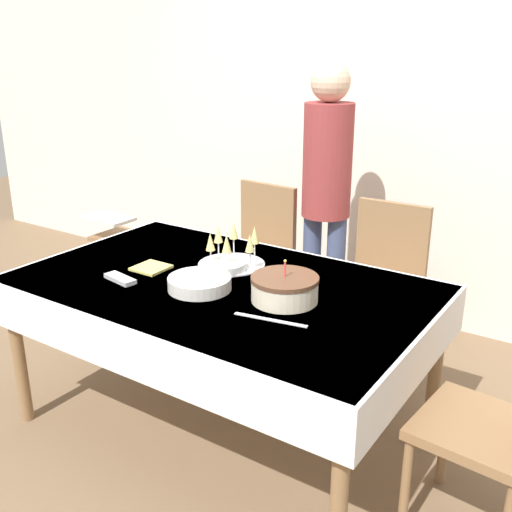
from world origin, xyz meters
name	(u,v)px	position (x,y,z in m)	size (l,w,h in m)	color
ground_plane	(224,426)	(0.00, 0.00, 0.00)	(12.00, 12.00, 0.00)	brown
wall_back	(380,111)	(0.00, 1.69, 1.35)	(8.00, 0.05, 2.70)	silver
dining_table	(222,303)	(0.00, 0.00, 0.65)	(1.84, 1.13, 0.75)	white
dining_chair_far_left	(257,257)	(-0.40, 0.89, 0.53)	(0.45, 0.45, 0.96)	olive
dining_chair_far_right	(382,285)	(0.41, 0.89, 0.53)	(0.42, 0.42, 0.96)	olive
dining_chair_right_end	(506,417)	(1.24, -0.01, 0.53)	(0.46, 0.46, 0.96)	olive
birthday_cake	(285,289)	(0.34, -0.01, 0.81)	(0.28, 0.28, 0.18)	beige
champagne_tray	(232,249)	(-0.09, 0.21, 0.83)	(0.32, 0.32, 0.18)	silver
plate_stack_main	(200,283)	(-0.03, -0.11, 0.78)	(0.27, 0.27, 0.06)	silver
plate_stack_dessert	(225,266)	(-0.08, 0.13, 0.77)	(0.20, 0.20, 0.04)	white
cake_knife	(270,320)	(0.39, -0.20, 0.75)	(0.30, 0.07, 0.00)	silver
fork_pile	(120,279)	(-0.39, -0.24, 0.76)	(0.18, 0.09, 0.02)	silver
napkin_pile	(151,268)	(-0.38, -0.05, 0.76)	(0.15, 0.15, 0.01)	#E0D166
person_standing	(327,182)	(-0.03, 1.06, 1.01)	(0.28, 0.28, 1.67)	#3F4C72
high_chair	(119,247)	(-1.33, 0.64, 0.48)	(0.33, 0.35, 0.71)	olive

